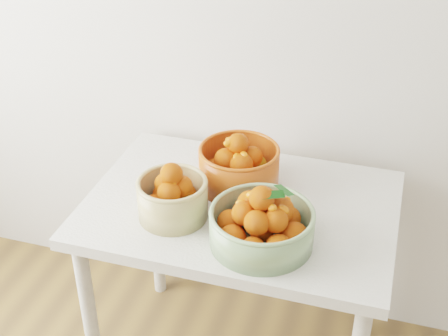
{
  "coord_description": "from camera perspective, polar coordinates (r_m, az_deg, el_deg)",
  "views": [
    {
      "loc": [
        0.21,
        0.0,
        1.92
      ],
      "look_at": [
        -0.26,
        1.53,
        0.92
      ],
      "focal_mm": 50.0,
      "sensor_mm": 36.0,
      "label": 1
    }
  ],
  "objects": [
    {
      "name": "table",
      "position": [
        2.09,
        1.5,
        -5.4
      ],
      "size": [
        1.0,
        0.7,
        0.75
      ],
      "color": "silver",
      "rests_on": "ground"
    },
    {
      "name": "bowl_orange",
      "position": [
        2.07,
        1.35,
        0.16
      ],
      "size": [
        0.31,
        0.31,
        0.19
      ],
      "rotation": [
        0.0,
        0.0,
        -0.17
      ],
      "color": "#C94517",
      "rests_on": "table"
    },
    {
      "name": "bowl_green",
      "position": [
        1.83,
        3.49,
        -5.13
      ],
      "size": [
        0.4,
        0.4,
        0.2
      ],
      "rotation": [
        0.0,
        0.0,
        0.38
      ],
      "color": "#83A173",
      "rests_on": "table"
    },
    {
      "name": "bowl_cream",
      "position": [
        1.94,
        -4.75,
        -2.67
      ],
      "size": [
        0.28,
        0.28,
        0.19
      ],
      "rotation": [
        0.0,
        0.0,
        -0.35
      ],
      "color": "tan",
      "rests_on": "table"
    }
  ]
}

